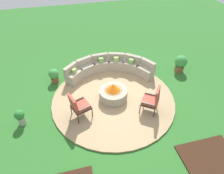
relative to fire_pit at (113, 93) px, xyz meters
name	(u,v)px	position (x,y,z in m)	size (l,w,h in m)	color
ground_plane	(113,99)	(0.00, 0.00, -0.32)	(24.00, 24.00, 0.00)	#2D6B28
patio_circle	(113,98)	(0.00, 0.00, -0.29)	(4.72, 4.72, 0.06)	tan
mulch_bed_right	(213,163)	(2.12, -3.28, -0.30)	(1.67, 1.53, 0.04)	#382114
fire_pit	(113,93)	(0.00, 0.00, 0.00)	(1.08, 1.08, 0.68)	#9E937F
curved_stone_bench	(109,68)	(0.23, 1.60, 0.05)	(3.81, 1.63, 0.76)	#9E937F
lounge_chair_front_left	(78,105)	(-1.37, -0.61, 0.28)	(0.76, 0.74, 1.03)	#2D2319
lounge_chair_front_right	(152,99)	(1.15, -0.97, 0.29)	(0.78, 0.80, 1.06)	#2D2319
potted_plant_0	(20,117)	(-3.31, -0.41, 0.02)	(0.33, 0.33, 0.61)	#A89E8E
potted_plant_1	(181,63)	(3.43, 1.08, 0.11)	(0.55, 0.55, 0.78)	brown
potted_plant_2	(54,75)	(-2.16, 1.66, 0.02)	(0.42, 0.42, 0.63)	brown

